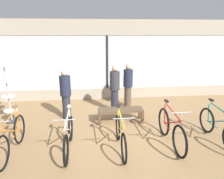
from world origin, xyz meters
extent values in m
plane|color=#99754C|center=(0.00, 0.00, 0.00)|extent=(24.00, 24.00, 0.00)
cube|color=#B2A893|center=(0.00, 3.30, 0.23)|extent=(12.00, 0.08, 0.45)
cube|color=silver|center=(0.00, 3.30, 1.52)|extent=(12.00, 0.04, 2.15)
cube|color=#B2A893|center=(0.00, 3.30, 2.90)|extent=(12.00, 0.08, 0.60)
cube|color=black|center=(0.00, 3.27, 1.52)|extent=(0.08, 0.02, 2.15)
torus|color=black|center=(-2.50, 0.04, 0.36)|extent=(0.04, 0.73, 0.73)
torus|color=black|center=(-2.50, -1.01, 0.36)|extent=(0.04, 0.73, 0.73)
cylinder|color=orange|center=(-2.50, -0.53, 0.60)|extent=(0.03, 0.99, 0.51)
cylinder|color=orange|center=(-2.50, 0.00, 0.60)|extent=(0.03, 0.11, 0.49)
cylinder|color=orange|center=(-2.50, -0.50, 0.88)|extent=(0.03, 0.91, 0.10)
cylinder|color=orange|center=(-2.50, -0.20, 0.36)|extent=(0.03, 0.48, 0.03)
cylinder|color=#B2B2B7|center=(-2.50, -0.04, 0.91)|extent=(0.02, 0.02, 0.14)
ellipsoid|color=brown|center=(-2.50, -0.04, 0.99)|extent=(0.11, 0.22, 0.06)
torus|color=black|center=(-1.22, 0.02, 0.34)|extent=(0.05, 0.67, 0.67)
torus|color=black|center=(-1.22, -1.01, 0.34)|extent=(0.05, 0.67, 0.67)
cylinder|color=beige|center=(-1.22, -0.53, 0.58)|extent=(0.03, 0.96, 0.51)
cylinder|color=beige|center=(-1.22, -0.02, 0.58)|extent=(0.03, 0.11, 0.49)
cylinder|color=beige|center=(-1.22, -0.50, 0.85)|extent=(0.03, 0.89, 0.10)
cylinder|color=beige|center=(-1.22, -0.21, 0.34)|extent=(0.03, 0.46, 0.03)
cylinder|color=#B2B2B7|center=(-1.22, -0.06, 0.89)|extent=(0.02, 0.02, 0.14)
ellipsoid|color=#B2A893|center=(-1.22, -0.06, 0.97)|extent=(0.11, 0.22, 0.06)
cylinder|color=#B2B2B7|center=(-1.22, -0.95, 0.95)|extent=(0.02, 0.02, 0.12)
cylinder|color=#ADADB2|center=(-1.22, -0.95, 1.01)|extent=(0.46, 0.02, 0.02)
torus|color=black|center=(0.01, -0.08, 0.34)|extent=(0.05, 0.67, 0.67)
torus|color=black|center=(0.01, -1.06, 0.34)|extent=(0.05, 0.67, 0.67)
cylinder|color=gold|center=(0.01, -0.61, 0.58)|extent=(0.03, 0.92, 0.51)
cylinder|color=gold|center=(0.01, -0.12, 0.58)|extent=(0.03, 0.11, 0.49)
cylinder|color=gold|center=(0.01, -0.58, 0.85)|extent=(0.03, 0.85, 0.10)
cylinder|color=gold|center=(0.01, -0.30, 0.34)|extent=(0.03, 0.44, 0.03)
cylinder|color=#B2B2B7|center=(0.01, -0.16, 0.89)|extent=(0.02, 0.02, 0.14)
ellipsoid|color=black|center=(0.01, -0.16, 0.97)|extent=(0.11, 0.22, 0.06)
cylinder|color=#B2B2B7|center=(0.01, -1.00, 0.95)|extent=(0.02, 0.02, 0.12)
cylinder|color=#ADADB2|center=(0.01, -1.00, 1.01)|extent=(0.46, 0.02, 0.02)
torus|color=black|center=(1.28, 0.04, 0.38)|extent=(0.05, 0.75, 0.75)
torus|color=black|center=(1.28, -0.97, 0.38)|extent=(0.05, 0.75, 0.75)
cylinder|color=red|center=(1.28, -0.51, 0.62)|extent=(0.03, 0.95, 0.51)
cylinder|color=red|center=(1.28, 0.00, 0.62)|extent=(0.03, 0.11, 0.49)
cylinder|color=red|center=(1.28, -0.48, 0.89)|extent=(0.03, 0.88, 0.10)
cylinder|color=red|center=(1.28, -0.19, 0.38)|extent=(0.03, 0.46, 0.03)
cylinder|color=#B2B2B7|center=(1.28, -0.04, 0.93)|extent=(0.02, 0.02, 0.14)
ellipsoid|color=black|center=(1.28, -0.04, 1.01)|extent=(0.11, 0.22, 0.06)
cylinder|color=#B2B2B7|center=(1.28, -0.91, 0.99)|extent=(0.02, 0.02, 0.12)
cylinder|color=#ADADB2|center=(1.28, -0.91, 1.05)|extent=(0.46, 0.02, 0.02)
torus|color=black|center=(2.54, 0.07, 0.35)|extent=(0.06, 0.70, 0.70)
cylinder|color=#1E7A7F|center=(2.54, -0.51, 0.59)|extent=(0.03, 1.00, 0.51)
cylinder|color=#1E7A7F|center=(2.54, 0.03, 0.59)|extent=(0.03, 0.11, 0.49)
cylinder|color=#1E7A7F|center=(2.54, -0.48, 0.87)|extent=(0.03, 0.93, 0.10)
cylinder|color=#1E7A7F|center=(2.54, -0.18, 0.35)|extent=(0.03, 0.48, 0.03)
cylinder|color=#B2B2B7|center=(2.54, -0.01, 0.90)|extent=(0.02, 0.02, 0.14)
ellipsoid|color=black|center=(2.54, -0.01, 0.98)|extent=(0.11, 0.22, 0.06)
cylinder|color=#333333|center=(-3.21, 1.38, 0.01)|extent=(0.48, 0.48, 0.03)
cylinder|color=silver|center=(-3.21, 1.38, 0.94)|extent=(0.04, 0.04, 1.88)
cylinder|color=white|center=(-3.21, 1.38, 0.35)|extent=(0.40, 0.40, 0.02)
cylinder|color=white|center=(-3.21, 1.38, 0.83)|extent=(0.40, 0.40, 0.02)
cylinder|color=white|center=(-3.21, 1.38, 1.31)|extent=(0.40, 0.40, 0.02)
cylinder|color=white|center=(-3.21, 1.38, 1.78)|extent=(0.40, 0.40, 0.02)
cube|color=brown|center=(0.22, 0.96, 0.40)|extent=(1.40, 0.44, 0.05)
cube|color=brown|center=(-0.44, 0.78, 0.19)|extent=(0.08, 0.08, 0.38)
cube|color=brown|center=(0.88, 0.78, 0.19)|extent=(0.08, 0.08, 0.38)
cube|color=brown|center=(-0.44, 1.14, 0.19)|extent=(0.08, 0.08, 0.38)
cube|color=brown|center=(0.88, 1.14, 0.19)|extent=(0.08, 0.08, 0.38)
cylinder|color=#2D2D38|center=(0.14, 1.85, 0.40)|extent=(0.31, 0.31, 0.80)
cylinder|color=#333338|center=(0.14, 1.85, 1.12)|extent=(0.41, 0.41, 0.64)
sphere|color=tan|center=(0.14, 1.85, 1.54)|extent=(0.21, 0.21, 0.21)
cylinder|color=brown|center=(0.69, 2.27, 0.39)|extent=(0.27, 0.27, 0.79)
cylinder|color=#23283D|center=(0.69, 2.27, 1.10)|extent=(0.35, 0.35, 0.63)
sphere|color=tan|center=(0.69, 2.27, 1.52)|extent=(0.20, 0.20, 0.20)
cylinder|color=#2D2D38|center=(-1.47, 1.39, 0.40)|extent=(0.36, 0.36, 0.79)
cylinder|color=#23283D|center=(-1.47, 1.39, 1.11)|extent=(0.47, 0.47, 0.63)
sphere|color=beige|center=(-1.47, 1.39, 1.52)|extent=(0.20, 0.20, 0.20)
camera|label=1|loc=(-0.63, -4.76, 2.74)|focal=32.00mm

